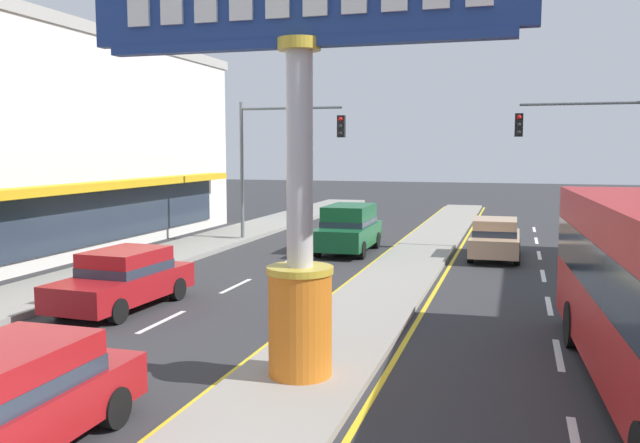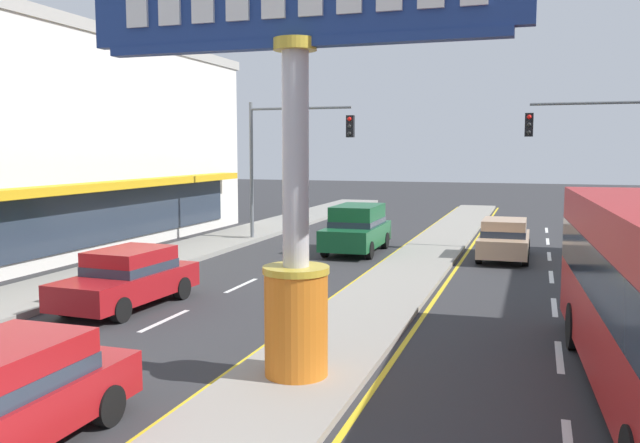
# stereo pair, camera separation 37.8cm
# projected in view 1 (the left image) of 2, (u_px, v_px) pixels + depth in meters

# --- Properties ---
(median_strip) EXTENTS (2.41, 52.00, 0.14)m
(median_strip) POSITION_uv_depth(u_px,v_px,m) (407.00, 267.00, 23.10)
(median_strip) COLOR gray
(median_strip) RESTS_ON ground
(sidewalk_left) EXTENTS (2.92, 60.00, 0.18)m
(sidewalk_left) POSITION_uv_depth(u_px,v_px,m) (141.00, 263.00, 23.81)
(sidewalk_left) COLOR gray
(sidewalk_left) RESTS_ON ground
(lane_markings) EXTENTS (9.15, 52.00, 0.01)m
(lane_markings) POSITION_uv_depth(u_px,v_px,m) (400.00, 276.00, 21.81)
(lane_markings) COLOR silver
(lane_markings) RESTS_ON ground
(district_sign) EXTENTS (7.74, 1.18, 7.42)m
(district_sign) POSITION_uv_depth(u_px,v_px,m) (299.00, 137.00, 11.37)
(district_sign) COLOR orange
(district_sign) RESTS_ON median_strip
(traffic_light_left_side) EXTENTS (4.86, 0.46, 6.20)m
(traffic_light_left_side) POSITION_uv_depth(u_px,v_px,m) (279.00, 147.00, 28.97)
(traffic_light_left_side) COLOR slate
(traffic_light_left_side) RESTS_ON ground
(traffic_light_right_side) EXTENTS (4.86, 0.46, 6.20)m
(traffic_light_right_side) POSITION_uv_depth(u_px,v_px,m) (595.00, 146.00, 25.77)
(traffic_light_right_side) COLOR slate
(traffic_light_right_side) RESTS_ON ground
(sedan_near_right_lane) EXTENTS (1.84, 4.30, 1.53)m
(sedan_near_right_lane) POSITION_uv_depth(u_px,v_px,m) (495.00, 238.00, 25.18)
(sedan_near_right_lane) COLOR tan
(sedan_near_right_lane) RESTS_ON ground
(sedan_near_left_lane) EXTENTS (2.00, 4.38, 1.53)m
(sedan_near_left_lane) POSITION_uv_depth(u_px,v_px,m) (124.00, 278.00, 17.29)
(sedan_near_left_lane) COLOR maroon
(sedan_near_left_lane) RESTS_ON ground
(suv_mid_left_lane) EXTENTS (2.01, 4.62, 1.90)m
(suv_mid_left_lane) POSITION_uv_depth(u_px,v_px,m) (349.00, 228.00, 26.71)
(suv_mid_left_lane) COLOR #14562D
(suv_mid_left_lane) RESTS_ON ground
(sedan_far_left_oncoming) EXTENTS (1.85, 4.31, 1.53)m
(sedan_far_left_oncoming) POSITION_uv_depth(u_px,v_px,m) (4.00, 402.00, 8.84)
(sedan_far_left_oncoming) COLOR maroon
(sedan_far_left_oncoming) RESTS_ON ground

